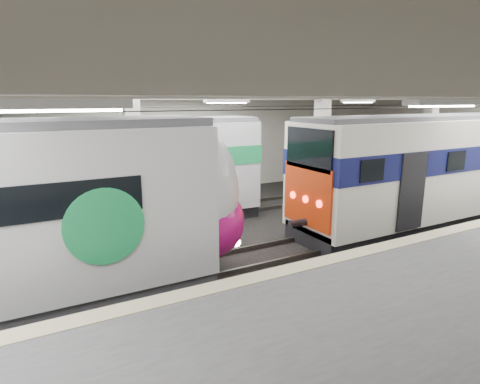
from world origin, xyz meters
TOP-DOWN VIEW (x-y plane):
  - station_hall at (0.00, -1.74)m, footprint 36.00×24.00m
  - older_rer at (8.58, 0.00)m, footprint 13.35×2.95m
  - far_train at (-4.06, 5.50)m, footprint 13.44×3.35m

SIDE VIEW (x-z plane):
  - far_train at x=-4.06m, z-range 0.07..4.35m
  - older_rer at x=8.58m, z-range 0.11..4.52m
  - station_hall at x=0.00m, z-range 0.37..6.12m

